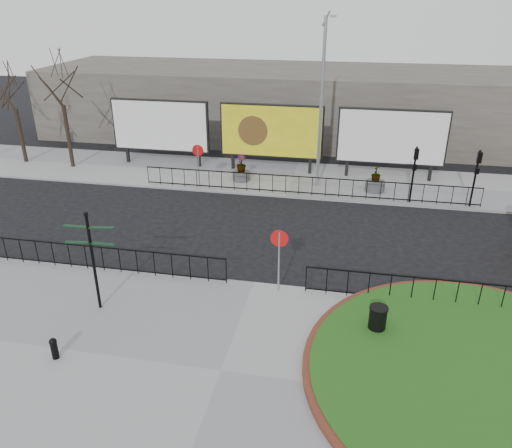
% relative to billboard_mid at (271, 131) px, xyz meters
% --- Properties ---
extents(ground, '(90.00, 90.00, 0.00)m').
position_rel_billboard_mid_xyz_m(ground, '(1.50, -12.97, -2.60)').
color(ground, black).
rests_on(ground, ground).
extents(pavement_near, '(30.00, 10.00, 0.12)m').
position_rel_billboard_mid_xyz_m(pavement_near, '(1.50, -17.97, -2.54)').
color(pavement_near, gray).
rests_on(pavement_near, ground).
extents(pavement_far, '(44.00, 6.00, 0.12)m').
position_rel_billboard_mid_xyz_m(pavement_far, '(1.50, -0.97, -2.54)').
color(pavement_far, gray).
rests_on(pavement_far, ground).
extents(brick_edge, '(10.40, 10.40, 0.18)m').
position_rel_billboard_mid_xyz_m(brick_edge, '(9.00, -16.97, -2.39)').
color(brick_edge, maroon).
rests_on(brick_edge, pavement_near).
extents(grass_lawn, '(10.00, 10.00, 0.22)m').
position_rel_billboard_mid_xyz_m(grass_lawn, '(9.00, -16.97, -2.37)').
color(grass_lawn, '#234813').
rests_on(grass_lawn, pavement_near).
extents(railing_near_left, '(10.00, 0.10, 1.10)m').
position_rel_billboard_mid_xyz_m(railing_near_left, '(-4.50, -13.27, -1.93)').
color(railing_near_left, black).
rests_on(railing_near_left, pavement_near).
extents(railing_near_right, '(9.00, 0.10, 1.10)m').
position_rel_billboard_mid_xyz_m(railing_near_right, '(8.00, -13.27, -1.93)').
color(railing_near_right, black).
rests_on(railing_near_right, pavement_near).
extents(railing_far, '(18.00, 0.10, 1.10)m').
position_rel_billboard_mid_xyz_m(railing_far, '(2.50, -3.67, -1.93)').
color(railing_far, black).
rests_on(railing_far, pavement_far).
extents(speed_sign_far, '(0.64, 0.07, 2.47)m').
position_rel_billboard_mid_xyz_m(speed_sign_far, '(-3.50, -3.57, -0.68)').
color(speed_sign_far, gray).
rests_on(speed_sign_far, pavement_far).
extents(speed_sign_near, '(0.64, 0.07, 2.47)m').
position_rel_billboard_mid_xyz_m(speed_sign_near, '(2.50, -13.37, -0.68)').
color(speed_sign_near, gray).
rests_on(speed_sign_near, pavement_near).
extents(billboard_left, '(6.20, 0.31, 4.10)m').
position_rel_billboard_mid_xyz_m(billboard_left, '(-7.00, 0.00, 0.00)').
color(billboard_left, black).
rests_on(billboard_left, pavement_far).
extents(billboard_mid, '(6.20, 0.31, 4.10)m').
position_rel_billboard_mid_xyz_m(billboard_mid, '(0.00, 0.00, 0.00)').
color(billboard_mid, black).
rests_on(billboard_mid, pavement_far).
extents(billboard_right, '(6.20, 0.31, 4.10)m').
position_rel_billboard_mid_xyz_m(billboard_right, '(7.00, 0.00, 0.00)').
color(billboard_right, black).
rests_on(billboard_right, pavement_far).
extents(lamp_post, '(0.74, 0.18, 9.23)m').
position_rel_billboard_mid_xyz_m(lamp_post, '(3.01, -1.97, 2.23)').
color(lamp_post, gray).
rests_on(lamp_post, pavement_far).
extents(signal_pole_a, '(0.22, 0.26, 3.00)m').
position_rel_billboard_mid_xyz_m(signal_pole_a, '(8.00, -3.63, -0.50)').
color(signal_pole_a, black).
rests_on(signal_pole_a, pavement_far).
extents(signal_pole_b, '(0.22, 0.26, 3.00)m').
position_rel_billboard_mid_xyz_m(signal_pole_b, '(11.00, -3.63, -0.50)').
color(signal_pole_b, black).
rests_on(signal_pole_b, pavement_far).
extents(tree_left, '(2.00, 2.00, 7.00)m').
position_rel_billboard_mid_xyz_m(tree_left, '(-12.50, -1.47, 1.02)').
color(tree_left, '#2D2119').
rests_on(tree_left, pavement_far).
extents(tree_mid, '(2.00, 2.00, 6.20)m').
position_rel_billboard_mid_xyz_m(tree_mid, '(-16.00, -1.17, 0.62)').
color(tree_mid, '#2D2119').
rests_on(tree_mid, pavement_far).
extents(building_backdrop, '(40.00, 10.00, 5.00)m').
position_rel_billboard_mid_xyz_m(building_backdrop, '(1.50, 9.03, -0.10)').
color(building_backdrop, '#656159').
rests_on(building_backdrop, ground).
extents(fingerpost_sign, '(1.71, 0.38, 3.66)m').
position_rel_billboard_mid_xyz_m(fingerpost_sign, '(-3.47, -15.64, -0.27)').
color(fingerpost_sign, black).
rests_on(fingerpost_sign, pavement_near).
extents(bollard, '(0.23, 0.23, 0.71)m').
position_rel_billboard_mid_xyz_m(bollard, '(-3.54, -18.38, -2.09)').
color(bollard, black).
rests_on(bollard, pavement_near).
extents(litter_bin, '(0.60, 0.60, 1.00)m').
position_rel_billboard_mid_xyz_m(litter_bin, '(6.00, -15.30, -1.98)').
color(litter_bin, black).
rests_on(litter_bin, pavement_near).
extents(planter_a, '(1.01, 1.01, 1.51)m').
position_rel_billboard_mid_xyz_m(planter_a, '(-1.42, -1.99, -1.95)').
color(planter_a, '#4C4C4F').
rests_on(planter_a, pavement_far).
extents(planter_c, '(1.08, 1.08, 1.48)m').
position_rel_billboard_mid_xyz_m(planter_c, '(6.22, -2.27, -2.00)').
color(planter_c, '#4C4C4F').
rests_on(planter_c, pavement_far).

